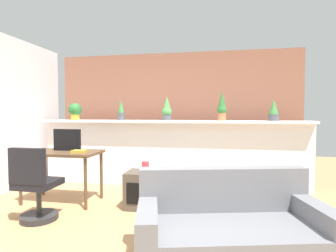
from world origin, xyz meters
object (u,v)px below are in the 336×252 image
(book_on_desk, at_px, (79,151))
(potted_plant_4, at_px, (274,110))
(side_cube_shelf, at_px, (141,190))
(couch, at_px, (230,234))
(potted_plant_1, at_px, (121,111))
(tv_monitor, at_px, (67,140))
(vase_on_shelf, at_px, (145,166))
(office_chair, at_px, (36,190))
(potted_plant_3, at_px, (222,107))
(potted_plant_2, at_px, (167,109))
(desk, at_px, (62,157))
(potted_plant_0, at_px, (75,111))

(book_on_desk, bearing_deg, potted_plant_4, 22.64)
(side_cube_shelf, relative_size, couch, 0.30)
(potted_plant_1, height_order, tv_monitor, potted_plant_1)
(potted_plant_1, xyz_separation_m, couch, (1.84, -2.36, -1.07))
(tv_monitor, xyz_separation_m, vase_on_shelf, (1.22, -0.06, -0.34))
(side_cube_shelf, xyz_separation_m, couch, (1.15, -1.25, 0.03))
(office_chair, bearing_deg, potted_plant_1, 77.01)
(potted_plant_3, relative_size, book_on_desk, 2.66)
(side_cube_shelf, height_order, book_on_desk, book_on_desk)
(potted_plant_2, xyz_separation_m, side_cube_shelf, (-0.15, -1.14, -1.13))
(potted_plant_3, distance_m, side_cube_shelf, 1.96)
(potted_plant_1, distance_m, desk, 1.39)
(office_chair, bearing_deg, tv_monitor, 94.30)
(side_cube_shelf, height_order, vase_on_shelf, vase_on_shelf)
(desk, height_order, couch, couch)
(tv_monitor, distance_m, vase_on_shelf, 1.27)
(potted_plant_0, xyz_separation_m, side_cube_shelf, (1.60, -1.10, -1.11))
(office_chair, xyz_separation_m, couch, (2.26, -0.55, -0.11))
(potted_plant_4, relative_size, desk, 0.33)
(potted_plant_2, height_order, book_on_desk, potted_plant_2)
(desk, relative_size, tv_monitor, 2.56)
(tv_monitor, bearing_deg, vase_on_shelf, -2.68)
(potted_plant_2, xyz_separation_m, potted_plant_3, (0.96, -0.02, 0.04))
(potted_plant_3, xyz_separation_m, office_chair, (-2.22, -1.81, -1.03))
(potted_plant_1, bearing_deg, vase_on_shelf, -54.92)
(couch, bearing_deg, potted_plant_1, 128.05)
(potted_plant_1, relative_size, potted_plant_2, 0.86)
(potted_plant_3, relative_size, vase_on_shelf, 3.72)
(vase_on_shelf, bearing_deg, potted_plant_1, 125.08)
(desk, bearing_deg, vase_on_shelf, 1.03)
(book_on_desk, relative_size, couch, 0.11)
(vase_on_shelf, bearing_deg, tv_monitor, 177.32)
(potted_plant_0, bearing_deg, potted_plant_1, 0.50)
(potted_plant_2, height_order, side_cube_shelf, potted_plant_2)
(potted_plant_1, relative_size, desk, 0.34)
(potted_plant_3, bearing_deg, side_cube_shelf, -134.95)
(vase_on_shelf, bearing_deg, side_cube_shelf, -137.60)
(potted_plant_4, relative_size, vase_on_shelf, 2.62)
(potted_plant_2, relative_size, office_chair, 0.47)
(potted_plant_3, bearing_deg, book_on_desk, -149.72)
(office_chair, bearing_deg, couch, -13.60)
(potted_plant_0, height_order, desk, potted_plant_0)
(tv_monitor, bearing_deg, potted_plant_4, 18.18)
(potted_plant_4, xyz_separation_m, vase_on_shelf, (-1.90, -1.08, -0.79))
(potted_plant_0, distance_m, potted_plant_3, 2.72)
(potted_plant_0, relative_size, potted_plant_1, 0.86)
(potted_plant_0, relative_size, potted_plant_3, 0.62)
(potted_plant_0, xyz_separation_m, potted_plant_1, (0.91, 0.01, 0.00))
(office_chair, height_order, book_on_desk, office_chair)
(office_chair, bearing_deg, potted_plant_4, 30.87)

